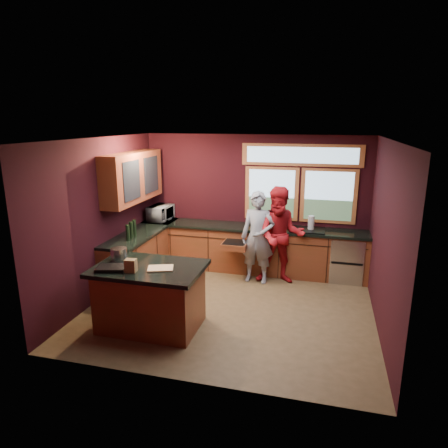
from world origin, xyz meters
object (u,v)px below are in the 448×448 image
at_px(person_grey, 258,238).
at_px(cutting_board, 160,268).
at_px(island, 150,296).
at_px(person_red, 280,236).
at_px(stock_pot, 119,254).

xyz_separation_m(person_grey, cutting_board, (-1.01, -2.14, 0.09)).
bearing_deg(island, person_grey, 59.81).
relative_size(person_red, stock_pot, 7.57).
xyz_separation_m(island, stock_pot, (-0.55, 0.15, 0.56)).
height_order(island, cutting_board, cutting_board).
relative_size(person_grey, person_red, 0.95).
bearing_deg(person_grey, stock_pot, -128.69).
relative_size(island, person_red, 0.85).
bearing_deg(island, cutting_board, -14.04).
distance_m(person_grey, cutting_board, 2.37).
distance_m(person_grey, stock_pot, 2.63).
height_order(person_grey, person_red, person_red).
bearing_deg(cutting_board, island, 165.96).
xyz_separation_m(person_red, cutting_board, (-1.43, -2.21, 0.05)).
bearing_deg(person_red, cutting_board, -130.29).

